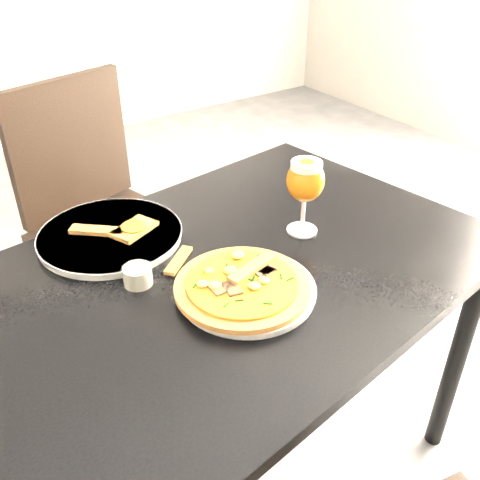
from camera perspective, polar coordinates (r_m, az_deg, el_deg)
ground at (r=1.74m, az=7.14°, el=-23.50°), size 6.00×6.00×0.00m
dining_table at (r=1.24m, az=-0.96°, el=-6.08°), size 1.30×0.96×0.75m
chair_far at (r=1.85m, az=-14.33°, el=2.51°), size 0.55×0.55×0.97m
plate_main at (r=1.10m, az=0.73°, el=-5.35°), size 0.33×0.33×0.02m
pizza at (r=1.09m, az=0.27°, el=-4.79°), size 0.28×0.28×0.03m
plate_second at (r=1.31m, az=-13.65°, el=0.48°), size 0.38×0.38×0.02m
crust_scraps at (r=1.29m, az=-12.50°, el=1.13°), size 0.20×0.15×0.01m
loose_crust at (r=1.20m, az=-6.57°, el=-2.16°), size 0.10×0.09×0.01m
sauce_cup at (r=1.14m, az=-10.86°, el=-3.67°), size 0.06×0.06×0.04m
beer_glass at (r=1.25m, az=7.00°, el=6.27°), size 0.09×0.09×0.19m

